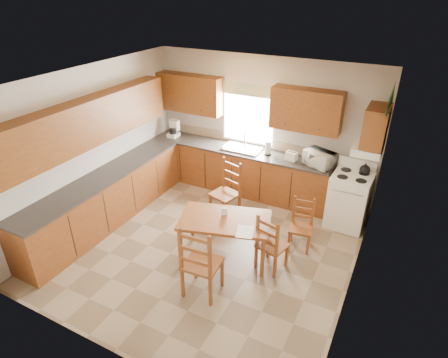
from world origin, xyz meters
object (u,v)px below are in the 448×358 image
at_px(dining_table, 225,238).
at_px(chair_near_right, 272,242).
at_px(chair_near_left, 202,259).
at_px(microwave, 319,159).
at_px(chair_far_left, 225,191).
at_px(stove, 349,201).
at_px(chair_far_right, 301,225).

xyz_separation_m(dining_table, chair_near_right, (0.73, 0.11, 0.11)).
bearing_deg(chair_near_left, chair_near_right, -130.96).
distance_m(microwave, chair_near_right, 2.01).
distance_m(microwave, chair_far_left, 1.79).
relative_size(stove, chair_near_right, 1.01).
height_order(chair_near_right, chair_far_right, chair_near_right).
bearing_deg(chair_near_right, chair_near_left, 67.05).
height_order(chair_near_left, chair_far_right, chair_near_left).
height_order(chair_near_right, chair_far_left, chair_far_left).
bearing_deg(chair_near_right, dining_table, 22.12).
height_order(dining_table, chair_far_left, chair_far_left).
relative_size(stove, chair_far_right, 1.12).
bearing_deg(chair_near_left, dining_table, -90.31).
height_order(stove, microwave, microwave).
xyz_separation_m(dining_table, chair_near_left, (0.06, -0.80, 0.21)).
relative_size(chair_near_left, chair_far_left, 1.06).
xyz_separation_m(chair_far_left, chair_far_right, (1.50, -0.26, -0.11)).
relative_size(chair_near_left, chair_near_right, 1.20).
xyz_separation_m(stove, chair_far_right, (-0.54, -1.04, -0.05)).
height_order(microwave, chair_near_left, microwave).
bearing_deg(chair_near_right, microwave, -80.32).
distance_m(stove, dining_table, 2.36).
bearing_deg(chair_near_left, microwave, -110.30).
height_order(stove, chair_far_right, stove).
distance_m(stove, chair_near_left, 2.98).
height_order(chair_near_left, chair_near_right, chair_near_left).
distance_m(chair_far_left, chair_far_right, 1.53).
xyz_separation_m(stove, microwave, (-0.65, 0.21, 0.58)).
bearing_deg(chair_far_left, dining_table, -45.92).
relative_size(dining_table, chair_far_right, 1.58).
xyz_separation_m(microwave, chair_far_left, (-1.39, -0.99, -0.53)).
bearing_deg(chair_far_left, chair_near_right, -19.36).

